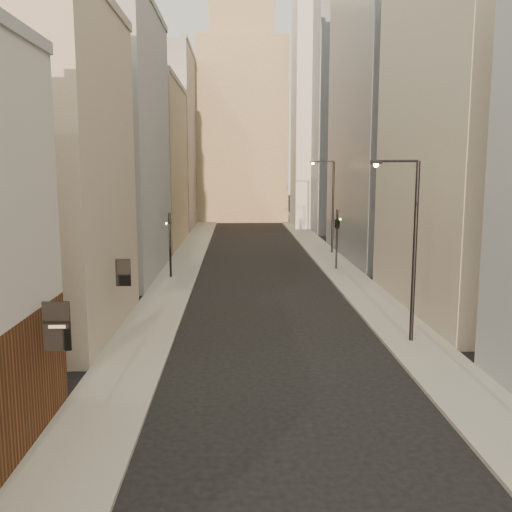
{
  "coord_description": "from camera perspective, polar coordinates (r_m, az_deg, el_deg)",
  "views": [
    {
      "loc": [
        -1.93,
        -2.61,
        8.23
      ],
      "look_at": [
        -1.09,
        22.3,
        4.41
      ],
      "focal_mm": 40.0,
      "sensor_mm": 36.0,
      "label": 1
    }
  ],
  "objects": [
    {
      "name": "white_tower",
      "position": [
        82.15,
        6.69,
        15.9
      ],
      "size": [
        8.0,
        8.0,
        41.5
      ],
      "color": "silver",
      "rests_on": "ground"
    },
    {
      "name": "left_bldg_tan",
      "position": [
        63.41,
        -11.21,
        8.79
      ],
      "size": [
        8.0,
        18.0,
        17.0
      ],
      "primitive_type": "cube",
      "color": "#978260",
      "rests_on": "ground"
    },
    {
      "name": "traffic_light_right",
      "position": [
        46.6,
        8.12,
        3.35
      ],
      "size": [
        0.79,
        0.79,
        5.0
      ],
      "rotation": [
        0.0,
        0.0,
        3.32
      ],
      "color": "black",
      "rests_on": "ground"
    },
    {
      "name": "sidewalk_right",
      "position": [
        58.79,
        6.33,
        0.68
      ],
      "size": [
        3.0,
        140.0,
        0.15
      ],
      "primitive_type": "cube",
      "color": "gray",
      "rests_on": "ground"
    },
    {
      "name": "highrise",
      "position": [
        84.85,
        12.49,
        20.36
      ],
      "size": [
        21.0,
        23.0,
        51.2
      ],
      "color": "gray",
      "rests_on": "ground"
    },
    {
      "name": "streetlamp_mid",
      "position": [
        27.48,
        15.15,
        1.52
      ],
      "size": [
        2.14,
        1.03,
        8.64
      ],
      "rotation": [
        0.0,
        0.0,
        -0.39
      ],
      "color": "black",
      "rests_on": "ground"
    },
    {
      "name": "right_bldg_beige",
      "position": [
        35.5,
        21.58,
        10.97
      ],
      "size": [
        8.0,
        16.0,
        20.0
      ],
      "primitive_type": "cube",
      "color": "tan",
      "rests_on": "ground"
    },
    {
      "name": "left_bldg_beige",
      "position": [
        30.33,
        -21.53,
        7.67
      ],
      "size": [
        8.0,
        12.0,
        16.0
      ],
      "primitive_type": "cube",
      "color": "tan",
      "rests_on": "ground"
    },
    {
      "name": "sidewalk_left",
      "position": [
        58.36,
        -6.41,
        0.62
      ],
      "size": [
        3.0,
        140.0,
        0.15
      ],
      "primitive_type": "cube",
      "color": "gray",
      "rests_on": "ground"
    },
    {
      "name": "traffic_light_left",
      "position": [
        43.09,
        -8.62,
        2.52
      ],
      "size": [
        0.62,
        0.58,
        5.0
      ],
      "rotation": [
        0.0,
        0.0,
        2.78
      ],
      "color": "black",
      "rests_on": "ground"
    },
    {
      "name": "left_bldg_wingrid",
      "position": [
        83.31,
        -9.05,
        11.19
      ],
      "size": [
        8.0,
        20.0,
        24.0
      ],
      "primitive_type": "cube",
      "color": "gray",
      "rests_on": "ground"
    },
    {
      "name": "streetlamp_far",
      "position": [
        55.58,
        7.47,
        5.44
      ],
      "size": [
        2.34,
        0.57,
        8.99
      ],
      "rotation": [
        0.0,
        0.0,
        -0.16
      ],
      "color": "black",
      "rests_on": "ground"
    },
    {
      "name": "right_bldg_wingrid",
      "position": [
        54.63,
        13.22,
        13.49
      ],
      "size": [
        8.0,
        20.0,
        26.0
      ],
      "primitive_type": "cube",
      "color": "gray",
      "rests_on": "ground"
    },
    {
      "name": "left_bldg_grey",
      "position": [
        45.77,
        -14.91,
        10.64
      ],
      "size": [
        8.0,
        16.0,
        20.0
      ],
      "primitive_type": "cube",
      "color": "#98989E",
      "rests_on": "ground"
    },
    {
      "name": "clock_tower",
      "position": [
        95.08,
        -1.41,
        14.38
      ],
      "size": [
        14.0,
        14.0,
        44.9
      ],
      "color": "#978260",
      "rests_on": "ground"
    }
  ]
}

